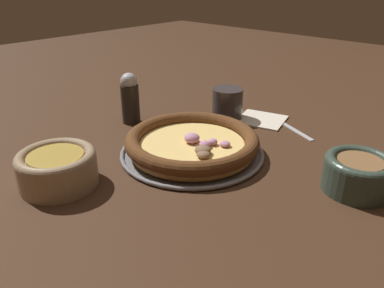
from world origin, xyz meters
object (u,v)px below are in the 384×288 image
Objects in this scene: pepper_shaker at (130,98)px; fork at (287,125)px; napkin at (261,119)px; drinking_cup at (227,104)px; pizza_tray at (192,152)px; bowl_near at (57,167)px; pizza at (192,142)px; bowl_far at (359,173)px.

fork is at bearing 38.94° from pepper_shaker.
napkin is 0.07m from fork.
drinking_cup is 0.09m from napkin.
bowl_near is at bearing -110.24° from pizza_tray.
fork is at bearing 72.87° from bowl_near.
pizza is at bearing -12.05° from pizza_tray.
pizza_tray is 0.31m from bowl_far.
bowl_near is at bearing -138.99° from bowl_far.
drinking_cup reaches higher than fork.
bowl_near is at bearing 96.96° from fork.
bowl_near reaches higher than bowl_far.
pizza_tray is 1.88× the size of fork.
bowl_far is 0.94× the size of pepper_shaker.
napkin is (0.07, 0.05, -0.03)m from drinking_cup.
bowl_far is at bearing -17.04° from drinking_cup.
bowl_far reaches higher than fork.
napkin is at bearing 90.56° from pizza.
pizza is 2.00× the size of bowl_near.
pepper_shaker is at bearing 117.00° from bowl_near.
napkin is (-0.00, 0.25, -0.00)m from pizza_tray.
bowl_near is 0.52m from bowl_far.
pizza reaches higher than pizza_tray.
pizza_tray is 0.27m from fork.
bowl_far reaches higher than pizza_tray.
bowl_far is (0.30, 0.09, 0.01)m from pizza.
bowl_far reaches higher than pizza.
drinking_cup reaches higher than bowl_far.
pepper_shaker reaches higher than napkin.
pizza is 2.34× the size of bowl_far.
pizza_tray is 0.25m from napkin.
bowl_near is 0.31m from pepper_shaker.
pepper_shaker reaches higher than bowl_near.
bowl_far is (0.39, 0.34, -0.00)m from bowl_near.
napkin is 0.87× the size of fork.
pepper_shaker reaches higher than pizza_tray.
bowl_far is 0.34m from napkin.
fork is (0.14, 0.06, -0.04)m from drinking_cup.
napkin is at bearing 79.96° from bowl_near.
napkin reaches higher than fork.
fork is (0.16, 0.51, -0.03)m from bowl_near.
pizza is 0.26m from napkin.
bowl_near is 1.00× the size of napkin.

